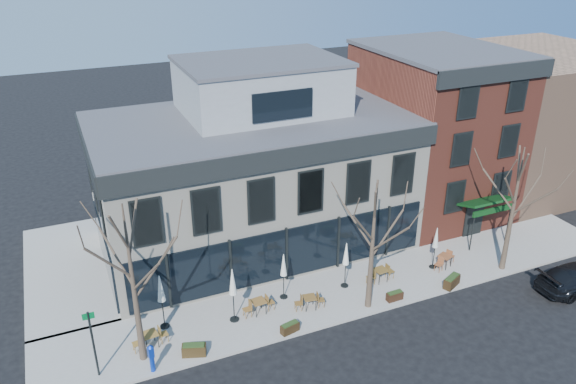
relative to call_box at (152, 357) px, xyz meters
name	(u,v)px	position (x,y,z in m)	size (l,w,h in m)	color
ground	(286,282)	(8.26, 4.20, -0.91)	(120.00, 120.00, 0.00)	black
sidewalk_front	(355,288)	(11.51, 2.05, -0.84)	(33.50, 4.70, 0.15)	gray
sidewalk_side	(66,271)	(-2.99, 10.20, -0.84)	(4.50, 12.00, 0.15)	gray
corner_building	(253,172)	(8.33, 9.27, 3.81)	(18.39, 10.39, 11.10)	beige
red_brick_building	(433,130)	(21.26, 9.18, 4.72)	(8.20, 11.78, 11.18)	brown
bg_building	(531,117)	(31.26, 10.20, 4.09)	(12.00, 12.00, 10.00)	#8C664C
tree_corner	(133,283)	(-0.23, 1.00, 3.33)	(3.93, 3.98, 7.92)	#382B21
tree_mid	(373,245)	(11.27, 0.30, 2.88)	(3.50, 3.55, 7.04)	#382B21
tree_right	(513,209)	(20.27, 0.30, 3.11)	(3.72, 3.77, 7.48)	#382B21
sign_pole	(93,340)	(-2.24, 0.70, 1.16)	(0.50, 0.10, 3.40)	black
call_box	(152,357)	(0.00, 0.00, 0.00)	(0.29, 0.29, 1.44)	#0C2FA5
cafe_set_0	(150,338)	(0.24, 1.67, -0.30)	(1.77, 0.78, 0.91)	brown
cafe_set_1	(259,305)	(5.81, 2.01, -0.30)	(1.75, 0.75, 0.91)	brown
cafe_set_2	(310,301)	(8.36, 1.33, -0.33)	(1.65, 0.74, 0.85)	brown
cafe_set_4	(380,274)	(13.05, 2.00, -0.29)	(1.77, 0.75, 0.92)	brown
cafe_set_5	(445,260)	(17.26, 1.77, -0.30)	(1.75, 1.05, 0.91)	brown
umbrella_0	(161,291)	(1.14, 2.84, 1.35)	(0.48, 0.48, 2.99)	black
umbrella_1	(233,285)	(4.47, 1.97, 1.36)	(0.48, 0.48, 3.02)	black
umbrella_2	(284,267)	(7.50, 2.74, 1.13)	(0.43, 0.43, 2.69)	black
umbrella_3	(346,256)	(10.99, 2.36, 1.16)	(0.44, 0.44, 2.73)	black
umbrella_4	(436,240)	(16.60, 1.97, 1.08)	(0.42, 0.42, 2.61)	black
planter_0	(194,350)	(1.95, 0.27, -0.46)	(1.18, 0.78, 0.61)	#332511
planter_1	(290,328)	(6.66, 0.00, -0.50)	(0.99, 0.56, 0.52)	black
planter_2	(395,296)	(12.81, 0.19, -0.51)	(0.91, 0.38, 0.50)	black
planter_3	(452,281)	(16.39, 0.00, -0.45)	(1.23, 0.89, 0.64)	black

